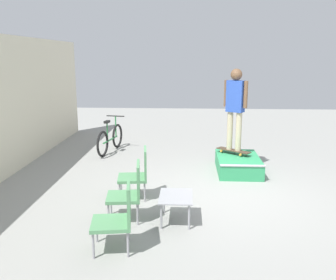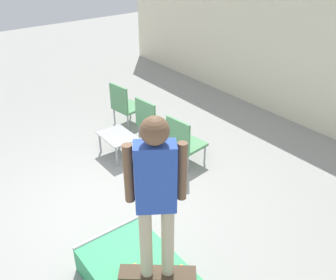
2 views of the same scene
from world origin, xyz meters
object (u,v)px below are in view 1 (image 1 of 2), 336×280
skateboard_on_ramp (233,150)px  coffee_table (176,199)px  patio_chair_center (130,190)px  patio_chair_right (138,172)px  patio_chair_left (119,215)px  person_skater (235,102)px  bicycle (110,139)px  skate_ramp_box (238,164)px

skateboard_on_ramp → coffee_table: (-2.91, 1.22, -0.07)m
patio_chair_center → patio_chair_right: size_ratio=1.00×
skateboard_on_ramp → patio_chair_right: size_ratio=0.83×
patio_chair_left → patio_chair_center: (0.95, -0.00, 0.00)m
person_skater → bicycle: 3.64m
coffee_table → patio_chair_right: size_ratio=0.76×
person_skater → patio_chair_center: size_ratio=1.99×
patio_chair_left → skate_ramp_box: bearing=142.1°
skateboard_on_ramp → patio_chair_center: size_ratio=0.83×
patio_chair_center → bicycle: (4.28, 1.20, -0.13)m
person_skater → bicycle: size_ratio=1.08×
coffee_table → bicycle: bearing=24.2°
patio_chair_center → patio_chair_right: bearing=173.1°
skateboard_on_ramp → patio_chair_right: bearing=83.9°
patio_chair_center → skate_ramp_box: bearing=135.6°
skateboard_on_ramp → person_skater: (-0.00, -0.00, 1.11)m
coffee_table → patio_chair_left: patio_chair_left is taller
coffee_table → bicycle: bicycle is taller
coffee_table → patio_chair_right: patio_chair_right is taller
patio_chair_center → bicycle: size_ratio=0.55×
skateboard_on_ramp → person_skater: bearing=143.1°
patio_chair_right → bicycle: 3.54m
person_skater → patio_chair_right: (-1.94, 1.95, -1.05)m
person_skater → bicycle: (1.38, 3.15, -1.18)m
bicycle → patio_chair_left: bearing=-156.5°
skateboard_on_ramp → patio_chair_center: bearing=95.1°
skateboard_on_ramp → bicycle: size_ratio=0.45×
person_skater → bicycle: bearing=9.5°
bicycle → coffee_table: bearing=-145.2°
skateboard_on_ramp → patio_chair_center: patio_chair_center is taller
skate_ramp_box → patio_chair_center: 3.36m
skate_ramp_box → patio_chair_left: (-3.60, 2.04, 0.31)m
skate_ramp_box → bicycle: size_ratio=0.85×
skateboard_on_ramp → patio_chair_left: patio_chair_left is taller
skateboard_on_ramp → coffee_table: skateboard_on_ramp is taller
bicycle → patio_chair_right: bearing=-149.5°
patio_chair_right → coffee_table: bearing=30.0°
skate_ramp_box → skateboard_on_ramp: 0.36m
coffee_table → patio_chair_right: bearing=37.1°
skateboard_on_ramp → coffee_table: size_ratio=1.10×
skateboard_on_ramp → bicycle: bicycle is taller
skate_ramp_box → patio_chair_left: bearing=150.5°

